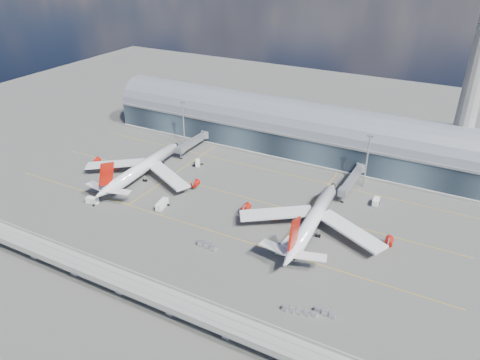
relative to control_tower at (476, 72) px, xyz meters
The scene contains 20 objects.
ground 129.54m from the control_tower, 135.68° to the right, with size 500.00×500.00×0.00m, color #474744.
taxi_lines 116.61m from the control_tower, 144.38° to the right, with size 200.00×80.12×0.01m.
terminal 94.20m from the control_tower, behind, with size 200.00×30.00×28.00m.
control_tower is the anchor object (origin of this frame).
guideway 168.57m from the control_tower, 121.63° to the right, with size 220.00×8.50×7.20m.
floodlight_mast_left 143.01m from the control_tower, 168.28° to the right, with size 3.00×0.70×25.70m.
floodlight_mast_right 58.76m from the control_tower, 141.34° to the right, with size 3.00×0.70×25.70m.
airliner_left 155.47m from the control_tower, 151.55° to the right, with size 60.46×63.52×19.35m.
airliner_right 97.94m from the control_tower, 119.66° to the right, with size 61.14×63.91×20.27m.
jet_bridge_left 138.64m from the control_tower, 166.78° to the right, with size 4.40×28.00×7.25m.
jet_bridge_right 68.67m from the control_tower, 141.01° to the right, with size 4.40×32.00×7.25m.
service_truck_0 146.24m from the control_tower, 140.21° to the right, with size 3.90×8.16×3.24m.
service_truck_1 174.53m from the control_tower, 143.41° to the right, with size 5.64×3.31×3.09m.
service_truck_2 115.09m from the control_tower, 115.72° to the right, with size 9.38×4.12×3.29m.
service_truck_3 112.18m from the control_tower, 118.25° to the right, with size 3.04×6.13×2.84m.
service_truck_4 70.22m from the control_tower, 121.74° to the right, with size 2.74×5.24×2.99m.
service_truck_5 133.49m from the control_tower, 158.31° to the right, with size 4.83×5.80×2.68m.
cargo_train_0 136.47m from the control_tower, 125.42° to the right, with size 8.30×2.21×1.84m.
cargo_train_1 132.76m from the control_tower, 104.20° to the right, with size 11.25×3.55×1.49m.
cargo_train_2 128.42m from the control_tower, 101.28° to the right, with size 6.89×1.70×1.53m.
Camera 1 is at (90.45, -140.26, 103.19)m, focal length 35.00 mm.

